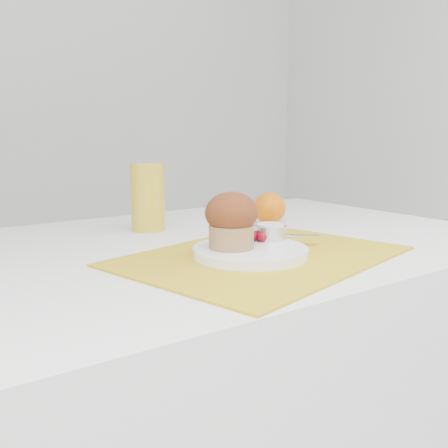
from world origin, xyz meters
TOP-DOWN VIEW (x-y plane):
  - table at (0.00, 0.05)m, footprint 1.20×0.80m
  - placemat at (-0.02, -0.12)m, footprint 0.55×0.46m
  - plate at (-0.04, -0.11)m, footprint 0.21×0.21m
  - ramekin at (0.03, -0.08)m, footprint 0.07×0.07m
  - cream at (0.03, -0.08)m, footprint 0.07×0.07m
  - raspberry_near at (-0.01, -0.08)m, footprint 0.02×0.02m
  - raspberry_far at (0.00, -0.09)m, footprint 0.02×0.02m
  - butter_knife at (0.05, -0.07)m, footprint 0.15×0.13m
  - orange at (0.21, 0.13)m, footprint 0.08×0.08m
  - juice_glass at (-0.07, 0.22)m, footprint 0.08×0.08m
  - muffin at (-0.07, -0.10)m, footprint 0.10×0.10m

SIDE VIEW (x-z plane):
  - table at x=0.00m, z-range 0.00..0.75m
  - placemat at x=-0.02m, z-range 0.75..0.75m
  - plate at x=-0.04m, z-range 0.75..0.77m
  - butter_knife at x=0.05m, z-range 0.77..0.77m
  - raspberry_far at x=0.00m, z-range 0.77..0.79m
  - raspberry_near at x=-0.01m, z-range 0.77..0.79m
  - ramekin at x=0.03m, z-range 0.77..0.80m
  - orange at x=0.21m, z-range 0.75..0.83m
  - cream at x=0.03m, z-range 0.79..0.80m
  - muffin at x=-0.07m, z-range 0.77..0.87m
  - juice_glass at x=-0.07m, z-range 0.75..0.90m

